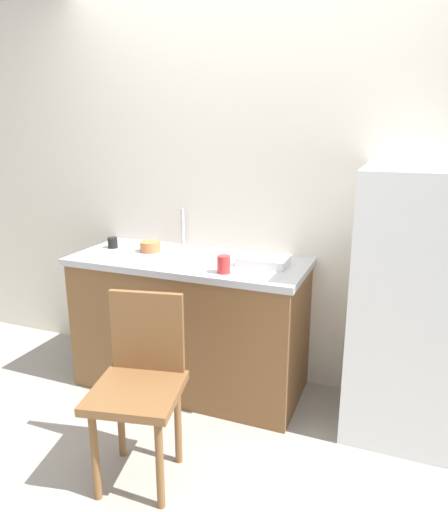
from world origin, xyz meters
TOP-DOWN VIEW (x-y plane):
  - ground_plane at (0.00, 0.00)m, footprint 8.00×8.00m
  - back_wall at (0.00, 1.00)m, footprint 4.80×0.10m
  - cabinet_base at (-0.28, 0.65)m, footprint 1.42×0.60m
  - countertop at (-0.28, 0.65)m, footprint 1.46×0.64m
  - faucet at (-0.44, 0.90)m, footprint 0.02×0.02m
  - refrigerator at (1.00, 0.66)m, footprint 0.57×0.57m
  - chair at (-0.14, -0.17)m, footprint 0.47×0.47m
  - dish_tray at (0.19, 0.67)m, footprint 0.28×0.20m
  - terracotta_bowl at (-0.58, 0.70)m, footprint 0.13×0.13m
  - cup_black at (-0.86, 0.69)m, footprint 0.06×0.06m
  - cup_red at (0.03, 0.44)m, footprint 0.07×0.07m

SIDE VIEW (x-z plane):
  - ground_plane at x=0.00m, z-range 0.00..0.00m
  - cabinet_base at x=-0.28m, z-range 0.00..0.82m
  - chair at x=-0.14m, z-range 0.05..0.94m
  - refrigerator at x=1.00m, z-range 0.00..1.45m
  - countertop at x=-0.28m, z-range 0.82..0.86m
  - dish_tray at x=0.19m, z-range 0.86..0.91m
  - terracotta_bowl at x=-0.58m, z-range 0.86..0.93m
  - cup_black at x=-0.86m, z-range 0.86..0.93m
  - cup_red at x=0.03m, z-range 0.86..0.96m
  - faucet at x=-0.44m, z-range 0.86..1.12m
  - back_wall at x=0.00m, z-range 0.00..2.49m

